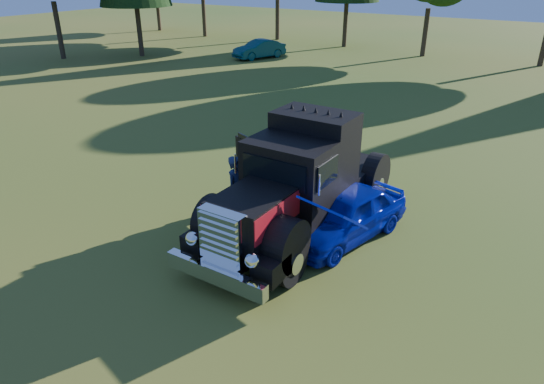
{
  "coord_description": "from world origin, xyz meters",
  "views": [
    {
      "loc": [
        6.86,
        -8.42,
        6.4
      ],
      "look_at": [
        1.15,
        0.42,
        1.42
      ],
      "focal_mm": 32.0,
      "sensor_mm": 36.0,
      "label": 1
    }
  ],
  "objects_px": {
    "hotrod_coupe": "(345,215)",
    "distant_teal_car": "(259,49)",
    "diamond_t_truck": "(297,187)",
    "spectator_far": "(246,179)",
    "spectator_near": "(237,190)"
  },
  "relations": [
    {
      "from": "diamond_t_truck",
      "to": "hotrod_coupe",
      "type": "xyz_separation_m",
      "value": [
        1.21,
        0.37,
        -0.63
      ]
    },
    {
      "from": "spectator_near",
      "to": "distant_teal_car",
      "type": "relative_size",
      "value": 0.47
    },
    {
      "from": "diamond_t_truck",
      "to": "spectator_near",
      "type": "xyz_separation_m",
      "value": [
        -1.58,
        -0.41,
        -0.33
      ]
    },
    {
      "from": "diamond_t_truck",
      "to": "spectator_near",
      "type": "height_order",
      "value": "diamond_t_truck"
    },
    {
      "from": "hotrod_coupe",
      "to": "spectator_near",
      "type": "bearing_deg",
      "value": -164.24
    },
    {
      "from": "diamond_t_truck",
      "to": "distant_teal_car",
      "type": "relative_size",
      "value": 1.8
    },
    {
      "from": "spectator_near",
      "to": "distant_teal_car",
      "type": "height_order",
      "value": "spectator_near"
    },
    {
      "from": "spectator_far",
      "to": "distant_teal_car",
      "type": "bearing_deg",
      "value": 86.8
    },
    {
      "from": "hotrod_coupe",
      "to": "distant_teal_car",
      "type": "relative_size",
      "value": 1.07
    },
    {
      "from": "hotrod_coupe",
      "to": "distant_teal_car",
      "type": "bearing_deg",
      "value": 128.96
    },
    {
      "from": "distant_teal_car",
      "to": "spectator_far",
      "type": "bearing_deg",
      "value": -36.04
    },
    {
      "from": "diamond_t_truck",
      "to": "distant_teal_car",
      "type": "xyz_separation_m",
      "value": [
        -15.24,
        20.72,
        -0.62
      ]
    },
    {
      "from": "hotrod_coupe",
      "to": "spectator_far",
      "type": "xyz_separation_m",
      "value": [
        -3.05,
        -0.02,
        0.26
      ]
    },
    {
      "from": "hotrod_coupe",
      "to": "spectator_far",
      "type": "distance_m",
      "value": 3.06
    },
    {
      "from": "spectator_far",
      "to": "hotrod_coupe",
      "type": "bearing_deg",
      "value": -36.28
    }
  ]
}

